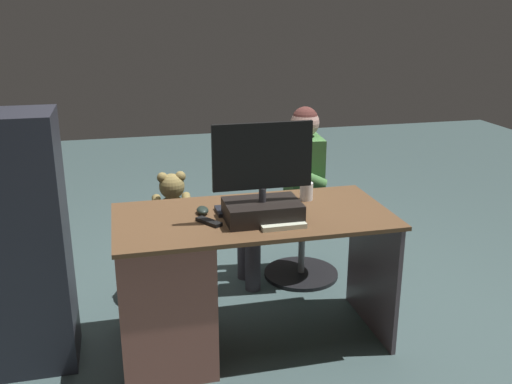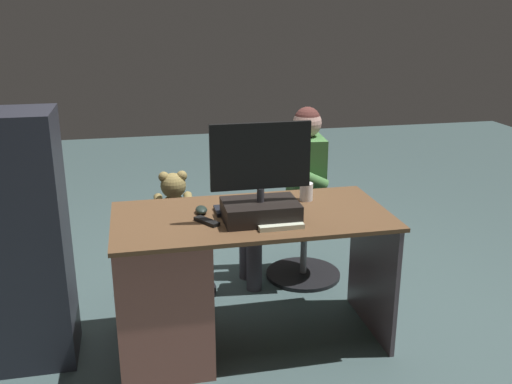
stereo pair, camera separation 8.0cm
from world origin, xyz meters
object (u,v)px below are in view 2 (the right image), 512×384
object	(u,v)px
cup	(306,192)
person	(293,182)
tv_remote	(207,221)
teddy_bear	(174,200)
monitor	(260,193)
visitor_chair	(304,238)
desk	(181,282)
office_chair_teddy	(176,253)
computer_mouse	(201,210)
keyboard	(255,208)

from	to	relation	value
cup	person	world-z (taller)	person
tv_remote	teddy_bear	distance (m)	0.73
monitor	visitor_chair	size ratio (longest dim) A/B	0.98
cup	desk	bearing A→B (deg)	12.73
office_chair_teddy	visitor_chair	xyz separation A→B (m)	(-0.85, -0.07, -0.01)
tv_remote	visitor_chair	bearing A→B (deg)	-167.16
computer_mouse	tv_remote	xyz separation A→B (m)	(-0.01, 0.15, -0.01)
teddy_bear	person	world-z (taller)	person
desk	cup	world-z (taller)	cup
office_chair_teddy	visitor_chair	bearing A→B (deg)	-175.17
monitor	tv_remote	distance (m)	0.30
visitor_chair	person	distance (m)	0.41
desk	teddy_bear	world-z (taller)	teddy_bear
monitor	keyboard	distance (m)	0.20
visitor_chair	monitor	bearing A→B (deg)	59.02
tv_remote	visitor_chair	size ratio (longest dim) A/B	0.30
tv_remote	person	bearing A→B (deg)	-163.84
cup	teddy_bear	world-z (taller)	cup
desk	keyboard	bearing A→B (deg)	-171.62
visitor_chair	person	xyz separation A→B (m)	(0.09, 0.01, 0.40)
desk	person	distance (m)	1.09
cup	person	xyz separation A→B (m)	(-0.07, -0.53, -0.11)
desk	teddy_bear	xyz separation A→B (m)	(-0.02, -0.64, 0.23)
desk	computer_mouse	world-z (taller)	computer_mouse
desk	visitor_chair	xyz separation A→B (m)	(-0.87, -0.70, -0.12)
monitor	office_chair_teddy	xyz separation A→B (m)	(0.38, -0.71, -0.59)
cup	visitor_chair	size ratio (longest dim) A/B	0.19
tv_remote	desk	bearing A→B (deg)	-61.67
desk	office_chair_teddy	size ratio (longest dim) A/B	2.89
tv_remote	visitor_chair	xyz separation A→B (m)	(-0.74, -0.77, -0.47)
tv_remote	person	xyz separation A→B (m)	(-0.65, -0.76, -0.07)
monitor	keyboard	bearing A→B (deg)	-91.89
teddy_bear	keyboard	bearing A→B (deg)	123.61
monitor	desk	bearing A→B (deg)	-12.39
computer_mouse	tv_remote	distance (m)	0.15
desk	cup	size ratio (longest dim) A/B	14.62
office_chair_teddy	cup	bearing A→B (deg)	146.04
teddy_bear	person	bearing A→B (deg)	-176.02
keyboard	teddy_bear	distance (m)	0.70
keyboard	visitor_chair	distance (m)	0.92
computer_mouse	desk	bearing A→B (deg)	30.14
keyboard	person	bearing A→B (deg)	-121.05
keyboard	tv_remote	xyz separation A→B (m)	(0.27, 0.13, -0.00)
tv_remote	teddy_bear	size ratio (longest dim) A/B	0.44
desk	visitor_chair	world-z (taller)	desk
computer_mouse	office_chair_teddy	world-z (taller)	computer_mouse
desk	teddy_bear	distance (m)	0.68
desk	keyboard	size ratio (longest dim) A/B	3.36
tv_remote	monitor	bearing A→B (deg)	143.32
desk	computer_mouse	bearing A→B (deg)	-149.86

